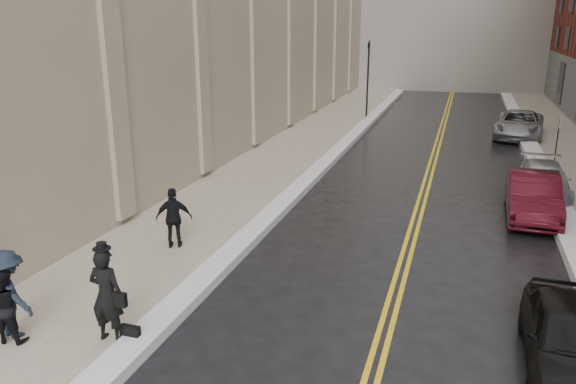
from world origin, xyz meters
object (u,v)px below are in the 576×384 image
Objects in this scene: pedestrian_c at (174,218)px; pedestrian_b at (9,294)px; car_black at (570,338)px; car_silver_near at (543,181)px; car_silver_far at (519,124)px; car_maroon at (533,196)px; pedestrian_a at (6,306)px; pedestrian_main at (107,295)px.

pedestrian_b is at bearing 58.22° from pedestrian_c.
car_black is 11.91m from car_silver_near.
car_silver_far reaches higher than car_silver_near.
pedestrian_c is (-10.12, -6.33, 0.28)m from car_maroon.
car_maroon is at bearing -118.78° from pedestrian_b.
car_silver_near is at bearing 78.11° from car_maroon.
car_silver_far is 28.81m from pedestrian_a.
car_silver_far is 2.91× the size of pedestrian_b.
car_black is 9.28m from car_maroon.
pedestrian_a is at bearing -131.47° from car_maroon.
pedestrian_c is (0.80, 5.49, 0.09)m from pedestrian_a.
pedestrian_main reaches higher than car_maroon.
pedestrian_a is 5.55m from pedestrian_c.
car_silver_far is at bearing -122.77° from pedestrian_a.
car_silver_near is (0.61, 2.61, -0.11)m from car_maroon.
pedestrian_main reaches higher than car_silver_near.
pedestrian_main is 1.14× the size of pedestrian_c.
car_black is at bearing -89.90° from car_maroon.
car_silver_near is at bearing -114.57° from pedestrian_b.
pedestrian_b is (-10.80, -2.35, 0.40)m from car_black.
pedestrian_b is 5.37m from pedestrian_c.
car_black is at bearing -168.92° from pedestrian_main.
pedestrian_main is at bearing -166.74° from car_black.
pedestrian_main is (-9.60, -13.78, 0.51)m from car_silver_near.
pedestrian_a is at bearing 59.16° from pedestrian_c.
pedestrian_c is at bearing -84.66° from pedestrian_b.
pedestrian_main is 1.06× the size of pedestrian_b.
car_maroon is at bearing -101.46° from car_silver_near.
car_maroon reaches higher than car_black.
pedestrian_main reaches higher than pedestrian_c.
car_silver_near is at bearing -137.81° from pedestrian_a.
pedestrian_a reaches higher than car_maroon.
car_silver_near is at bearing 87.23° from car_black.
car_black is 0.92× the size of car_silver_near.
car_silver_far is (0.80, 23.85, 0.07)m from car_black.
car_silver_near is at bearing -125.97° from pedestrian_main.
pedestrian_c reaches higher than car_maroon.
car_silver_far is at bearing 91.70° from car_silver_near.
car_silver_far is (0.00, 11.97, 0.12)m from car_silver_near.
pedestrian_a is (-11.53, -26.39, 0.18)m from car_silver_far.
car_black is 2.16× the size of pedestrian_b.
car_black is 0.74× the size of car_silver_far.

